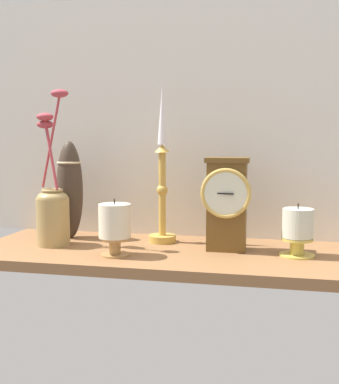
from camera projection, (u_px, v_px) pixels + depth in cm
name	position (u px, v px, depth cm)	size (l,w,h in cm)	color
ground_plane	(179.00, 255.00, 111.78)	(100.00, 36.00, 2.40)	brown
back_wall	(192.00, 118.00, 126.22)	(120.00, 2.00, 65.00)	silver
mantel_clock	(227.00, 202.00, 110.44)	(11.76, 8.30, 22.21)	brown
candlestick_tall_left	(162.00, 181.00, 119.22)	(7.05, 7.05, 39.92)	gold
brass_vase_jar	(53.00, 208.00, 116.26)	(9.85, 8.22, 38.41)	#A28651
pillar_candle_front	(115.00, 225.00, 105.65)	(7.31, 7.31, 13.09)	#AF834B
pillar_candle_near_clock	(297.00, 230.00, 105.36)	(7.91, 7.91, 12.08)	gold
tall_ceramic_vase	(70.00, 189.00, 124.98)	(6.97, 6.97, 26.15)	#3C2F25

